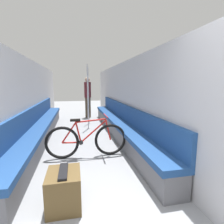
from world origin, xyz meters
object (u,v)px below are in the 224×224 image
bench_seat_row_right (119,125)px  bench_seat_row_left (41,129)px  grab_pole_near (88,98)px  luggage_bag (64,189)px  passenger_standing (88,97)px  bicycle (87,140)px  grab_pole_far (88,97)px

bench_seat_row_right → bench_seat_row_left: bearing=180.0°
bench_seat_row_left → bench_seat_row_right: 2.19m
bench_seat_row_left → grab_pole_near: bearing=35.0°
grab_pole_near → luggage_bag: (-0.59, -3.77, -0.82)m
bench_seat_row_left → passenger_standing: 3.44m
bicycle → passenger_standing: passenger_standing is taller
bicycle → grab_pole_far: size_ratio=0.78×
bench_seat_row_left → grab_pole_near: (1.36, 0.95, 0.73)m
grab_pole_far → passenger_standing: bearing=87.1°
luggage_bag → bench_seat_row_left: bearing=105.3°
grab_pole_near → grab_pole_far: size_ratio=1.00×
bench_seat_row_left → bicycle: 1.79m
grab_pole_far → luggage_bag: grab_pole_far is taller
grab_pole_near → grab_pole_far: same height
grab_pole_far → luggage_bag: 4.69m
passenger_standing → bench_seat_row_left: bearing=-133.0°
bench_seat_row_right → grab_pole_far: grab_pole_far is taller
bench_seat_row_right → luggage_bag: bench_seat_row_right is taller
grab_pole_far → bicycle: bearing=-95.2°
grab_pole_near → bench_seat_row_left: bearing=-145.0°
bicycle → passenger_standing: (0.35, 4.40, 0.58)m
bicycle → grab_pole_near: (0.21, 2.32, 0.69)m
bench_seat_row_right → bicycle: (-1.04, -1.37, 0.05)m
bench_seat_row_left → luggage_bag: size_ratio=12.92×
bench_seat_row_left → passenger_standing: size_ratio=3.42×
bench_seat_row_left → luggage_bag: (0.77, -2.83, -0.08)m
bicycle → bench_seat_row_right: bearing=48.7°
grab_pole_far → bench_seat_row_left: bearing=-129.5°
passenger_standing → luggage_bag: size_ratio=3.77×
bench_seat_row_right → luggage_bag: (-1.42, -2.83, -0.08)m
bench_seat_row_right → passenger_standing: passenger_standing is taller
grab_pole_near → bicycle: bearing=-95.0°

